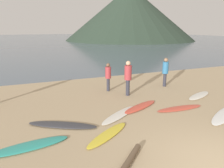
{
  "coord_description": "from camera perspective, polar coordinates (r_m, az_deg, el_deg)",
  "views": [
    {
      "loc": [
        -4.33,
        -3.16,
        3.46
      ],
      "look_at": [
        -0.33,
        6.74,
        0.6
      ],
      "focal_mm": 34.16,
      "sensor_mm": 36.0,
      "label": 1
    }
  ],
  "objects": [
    {
      "name": "person_1",
      "position": [
        13.03,
        14.09,
        3.7
      ],
      "size": [
        0.35,
        0.35,
        1.71
      ],
      "rotation": [
        0.0,
        0.0,
        0.39
      ],
      "color": "#2D2D38",
      "rests_on": "ground"
    },
    {
      "name": "surfboard_2",
      "position": [
        7.22,
        -1.09,
        -13.34
      ],
      "size": [
        2.01,
        1.59,
        0.07
      ],
      "primitive_type": "ellipsoid",
      "rotation": [
        0.0,
        0.0,
        0.6
      ],
      "color": "yellow",
      "rests_on": "ground"
    },
    {
      "name": "surfboard_7",
      "position": [
        11.88,
        22.29,
        -2.86
      ],
      "size": [
        2.05,
        1.27,
        0.09
      ],
      "primitive_type": "ellipsoid",
      "rotation": [
        0.0,
        0.0,
        0.4
      ],
      "color": "silver",
      "rests_on": "ground"
    },
    {
      "name": "ocean_water",
      "position": [
        64.29,
        -18.49,
        11.14
      ],
      "size": [
        140.0,
        100.0,
        0.01
      ],
      "primitive_type": "cube",
      "color": "slate",
      "rests_on": "ground"
    },
    {
      "name": "surfboard_1",
      "position": [
        8.02,
        -13.13,
        -10.61
      ],
      "size": [
        2.48,
        1.74,
        0.09
      ],
      "primitive_type": "ellipsoid",
      "rotation": [
        0.0,
        0.0,
        -0.52
      ],
      "color": "#333338",
      "rests_on": "ground"
    },
    {
      "name": "surfboard_0",
      "position": [
        7.02,
        -21.26,
        -15.22
      ],
      "size": [
        2.38,
        0.85,
        0.09
      ],
      "primitive_type": "ellipsoid",
      "rotation": [
        0.0,
        0.0,
        0.12
      ],
      "color": "teal",
      "rests_on": "ground"
    },
    {
      "name": "person_3",
      "position": [
        10.92,
        4.3,
        2.33
      ],
      "size": [
        0.37,
        0.37,
        1.82
      ],
      "rotation": [
        0.0,
        0.0,
        4.81
      ],
      "color": "#2D2D38",
      "rests_on": "ground"
    },
    {
      "name": "headland_hill",
      "position": [
        61.23,
        4.74,
        18.27
      ],
      "size": [
        35.01,
        35.01,
        14.06
      ],
      "primitive_type": "cone",
      "color": "#28382B",
      "rests_on": "ground"
    },
    {
      "name": "surfboard_4",
      "position": [
        9.56,
        7.55,
        -6.04
      ],
      "size": [
        2.21,
        1.38,
        0.1
      ],
      "primitive_type": "ellipsoid",
      "rotation": [
        0.0,
        0.0,
        0.44
      ],
      "color": "#D84C38",
      "rests_on": "ground"
    },
    {
      "name": "ground_plane",
      "position": [
        14.3,
        -3.69,
        0.55
      ],
      "size": [
        120.0,
        120.0,
        0.2
      ],
      "primitive_type": "cube",
      "color": "tan",
      "rests_on": "ground"
    },
    {
      "name": "driftwood_log",
      "position": [
        5.96,
        4.73,
        -19.56
      ],
      "size": [
        1.17,
        1.13,
        0.16
      ],
      "primitive_type": "cylinder",
      "rotation": [
        0.0,
        1.57,
        0.76
      ],
      "color": "brown",
      "rests_on": "ground"
    },
    {
      "name": "surfboard_5",
      "position": [
        9.81,
        17.67,
        -6.2
      ],
      "size": [
        2.25,
        0.57,
        0.06
      ],
      "primitive_type": "ellipsoid",
      "rotation": [
        0.0,
        0.0,
        -0.03
      ],
      "color": "#D84C38",
      "rests_on": "ground"
    },
    {
      "name": "person_0",
      "position": [
        11.73,
        -1.04,
        2.5
      ],
      "size": [
        0.32,
        0.32,
        1.57
      ],
      "rotation": [
        0.0,
        0.0,
        2.24
      ],
      "color": "#2D2D38",
      "rests_on": "ground"
    },
    {
      "name": "surfboard_3",
      "position": [
        8.69,
        1.97,
        -8.23
      ],
      "size": [
        2.19,
        1.69,
        0.07
      ],
      "primitive_type": "ellipsoid",
      "rotation": [
        0.0,
        0.0,
        0.59
      ],
      "color": "silver",
      "rests_on": "ground"
    }
  ]
}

